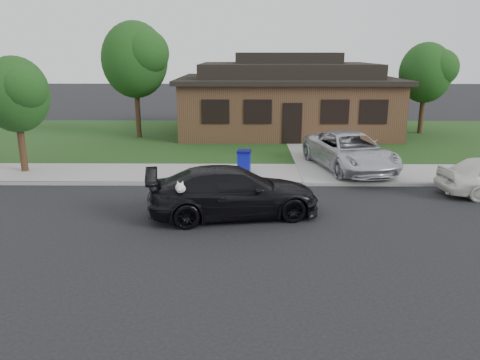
{
  "coord_description": "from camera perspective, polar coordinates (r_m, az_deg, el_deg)",
  "views": [
    {
      "loc": [
        1.55,
        -13.33,
        4.87
      ],
      "look_at": [
        1.4,
        0.3,
        1.1
      ],
      "focal_mm": 35.0,
      "sensor_mm": 36.0,
      "label": 1
    }
  ],
  "objects": [
    {
      "name": "sidewalk",
      "position": [
        19.01,
        -4.07,
        0.77
      ],
      "size": [
        60.0,
        3.0,
        0.12
      ],
      "primitive_type": "cube",
      "color": "gray",
      "rests_on": "ground"
    },
    {
      "name": "minivan",
      "position": [
        19.84,
        13.24,
        3.46
      ],
      "size": [
        3.62,
        5.77,
        1.49
      ],
      "primitive_type": "imported",
      "rotation": [
        0.0,
        0.0,
        0.23
      ],
      "color": "silver",
      "rests_on": "driveway"
    },
    {
      "name": "ground",
      "position": [
        14.28,
        -5.67,
        -4.57
      ],
      "size": [
        120.0,
        120.0,
        0.0
      ],
      "primitive_type": "plane",
      "color": "black",
      "rests_on": "ground"
    },
    {
      "name": "tree_1",
      "position": [
        29.7,
        22.03,
        12.14
      ],
      "size": [
        3.15,
        3.0,
        5.25
      ],
      "color": "#332114",
      "rests_on": "ground"
    },
    {
      "name": "tree_2",
      "position": [
        20.55,
        -25.5,
        9.51
      ],
      "size": [
        2.73,
        2.6,
        4.59
      ],
      "color": "#332114",
      "rests_on": "ground"
    },
    {
      "name": "house",
      "position": [
        28.56,
        5.64,
        9.89
      ],
      "size": [
        12.6,
        8.6,
        4.65
      ],
      "color": "#422B1C",
      "rests_on": "ground"
    },
    {
      "name": "sedan",
      "position": [
        14.15,
        -0.84,
        -1.46
      ],
      "size": [
        5.49,
        3.03,
        1.51
      ],
      "rotation": [
        0.0,
        0.0,
        1.76
      ],
      "color": "black",
      "rests_on": "ground"
    },
    {
      "name": "curb",
      "position": [
        17.57,
        -4.46,
        -0.48
      ],
      "size": [
        60.0,
        0.12,
        0.12
      ],
      "primitive_type": "cube",
      "color": "gray",
      "rests_on": "ground"
    },
    {
      "name": "driveway",
      "position": [
        24.23,
        11.23,
        3.74
      ],
      "size": [
        4.5,
        13.0,
        0.14
      ],
      "primitive_type": "cube",
      "color": "gray",
      "rests_on": "ground"
    },
    {
      "name": "tree_0",
      "position": [
        26.86,
        -12.41,
        14.28
      ],
      "size": [
        3.78,
        3.6,
        6.34
      ],
      "color": "#332114",
      "rests_on": "ground"
    },
    {
      "name": "lawn",
      "position": [
        26.81,
        -2.7,
        5.12
      ],
      "size": [
        60.0,
        13.0,
        0.13
      ],
      "primitive_type": "cube",
      "color": "#193814",
      "rests_on": "ground"
    },
    {
      "name": "recycling_bin",
      "position": [
        18.92,
        0.5,
        2.33
      ],
      "size": [
        0.6,
        0.61,
        0.9
      ],
      "rotation": [
        0.0,
        0.0,
        -0.12
      ],
      "color": "#0D1597",
      "rests_on": "sidewalk"
    }
  ]
}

